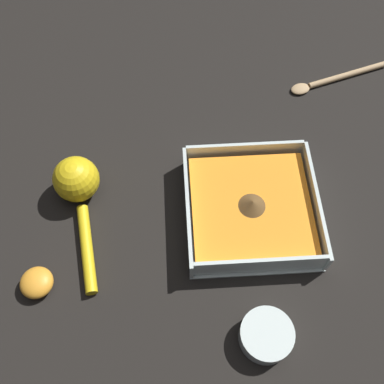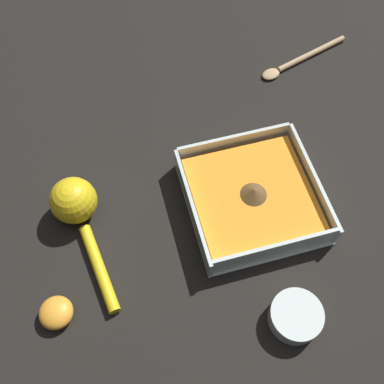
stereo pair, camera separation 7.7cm
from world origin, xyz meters
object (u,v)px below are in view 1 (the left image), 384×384
lemon_squeezer (77,186)px  lemon_half (37,283)px  wooden_spoon (333,79)px  spice_bowl (266,335)px  square_dish (250,208)px

lemon_squeezer → lemon_half: 0.17m
lemon_squeezer → wooden_spoon: 0.56m
spice_bowl → lemon_squeezer: bearing=-131.9°
spice_bowl → wooden_spoon: size_ratio=0.38×
lemon_half → lemon_squeezer: bearing=159.8°
lemon_squeezer → lemon_half: (0.16, -0.06, -0.02)m
lemon_half → wooden_spoon: (-0.40, 0.56, -0.01)m
lemon_squeezer → wooden_spoon: bearing=-73.1°
square_dish → spice_bowl: (0.21, -0.00, -0.00)m
square_dish → wooden_spoon: (-0.29, 0.21, -0.01)m
square_dish → lemon_half: 0.37m
wooden_spoon → lemon_half: bearing=18.9°
lemon_squeezer → lemon_half: lemon_squeezer is taller
lemon_squeezer → wooden_spoon: (-0.24, 0.50, -0.03)m
lemon_half → square_dish: bearing=107.3°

